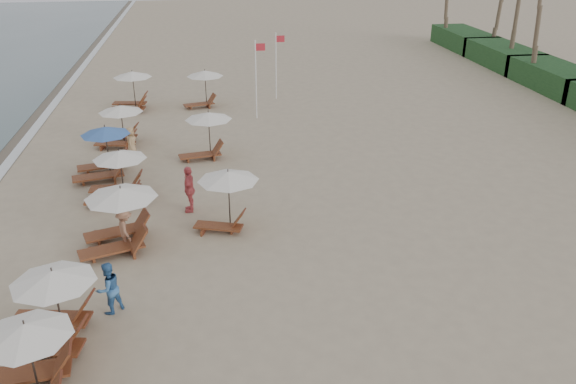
{
  "coord_description": "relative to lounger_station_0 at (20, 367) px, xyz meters",
  "views": [
    {
      "loc": [
        -1.89,
        -14.48,
        10.22
      ],
      "look_at": [
        1.0,
        4.94,
        1.3
      ],
      "focal_mm": 36.59,
      "sensor_mm": 36.0,
      "label": 1
    }
  ],
  "objects": [
    {
      "name": "ground",
      "position": [
        6.43,
        3.08,
        -0.97
      ],
      "size": [
        160.0,
        160.0,
        0.0
      ],
      "primitive_type": "plane",
      "color": "tan",
      "rests_on": "ground"
    },
    {
      "name": "lounger_station_0",
      "position": [
        0.0,
        0.0,
        0.0
      ],
      "size": [
        2.66,
        2.17,
        2.17
      ],
      "color": "brown",
      "rests_on": "ground"
    },
    {
      "name": "lounger_station_1",
      "position": [
        0.14,
        2.17,
        0.03
      ],
      "size": [
        2.75,
        2.35,
        2.18
      ],
      "color": "brown",
      "rests_on": "ground"
    },
    {
      "name": "lounger_station_2",
      "position": [
        1.35,
        7.11,
        0.12
      ],
      "size": [
        2.89,
        2.66,
        2.24
      ],
      "color": "brown",
      "rests_on": "ground"
    },
    {
      "name": "lounger_station_3",
      "position": [
        0.85,
        11.1,
        0.01
      ],
      "size": [
        2.62,
        2.14,
        2.13
      ],
      "color": "brown",
      "rests_on": "ground"
    },
    {
      "name": "lounger_station_4",
      "position": [
        -0.05,
        13.72,
        0.04
      ],
      "size": [
        2.73,
        2.47,
        2.32
      ],
      "color": "brown",
      "rests_on": "ground"
    },
    {
      "name": "lounger_station_5",
      "position": [
        0.18,
        17.94,
        0.05
      ],
      "size": [
        2.62,
        2.22,
        2.07
      ],
      "color": "brown",
      "rests_on": "ground"
    },
    {
      "name": "lounger_station_6",
      "position": [
        0.21,
        24.26,
        0.16
      ],
      "size": [
        2.7,
        2.3,
        2.35
      ],
      "color": "brown",
      "rests_on": "ground"
    },
    {
      "name": "inland_station_0",
      "position": [
        5.11,
        7.96,
        0.5
      ],
      "size": [
        2.56,
        2.24,
        2.22
      ],
      "color": "brown",
      "rests_on": "ground"
    },
    {
      "name": "inland_station_1",
      "position": [
        4.53,
        15.38,
        0.39
      ],
      "size": [
        2.73,
        2.24,
        2.22
      ],
      "color": "brown",
      "rests_on": "ground"
    },
    {
      "name": "inland_station_2",
      "position": [
        4.57,
        24.28,
        0.45
      ],
      "size": [
        2.64,
        2.24,
        2.22
      ],
      "color": "brown",
      "rests_on": "ground"
    },
    {
      "name": "beachgoer_mid_a",
      "position": [
        1.54,
        3.3,
        -0.17
      ],
      "size": [
        0.98,
        0.97,
        1.6
      ],
      "primitive_type": "imported",
      "rotation": [
        0.0,
        0.0,
        3.87
      ],
      "color": "teal",
      "rests_on": "ground"
    },
    {
      "name": "beachgoer_mid_b",
      "position": [
        1.63,
        6.99,
        -0.23
      ],
      "size": [
        0.87,
        1.09,
        1.48
      ],
      "primitive_type": "imported",
      "rotation": [
        0.0,
        0.0,
        1.95
      ],
      "color": "#9C6A4F",
      "rests_on": "ground"
    },
    {
      "name": "beachgoer_far_a",
      "position": [
        3.8,
        9.67,
        -0.04
      ],
      "size": [
        0.5,
        1.11,
        1.87
      ],
      "primitive_type": "imported",
      "rotation": [
        0.0,
        0.0,
        4.67
      ],
      "color": "#D35458",
      "rests_on": "ground"
    },
    {
      "name": "beachgoer_far_b",
      "position": [
        1.0,
        16.04,
        -0.22
      ],
      "size": [
        0.56,
        0.79,
        1.51
      ],
      "primitive_type": "imported",
      "rotation": [
        0.0,
        0.0,
        1.45
      ],
      "color": "tan",
      "rests_on": "ground"
    },
    {
      "name": "flag_pole_near",
      "position": [
        7.62,
        21.4,
        1.52
      ],
      "size": [
        0.59,
        0.08,
        4.5
      ],
      "color": "silver",
      "rests_on": "ground"
    },
    {
      "name": "flag_pole_far",
      "position": [
        9.3,
        25.51,
        1.37
      ],
      "size": [
        0.6,
        0.08,
        4.21
      ],
      "color": "silver",
      "rests_on": "ground"
    }
  ]
}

